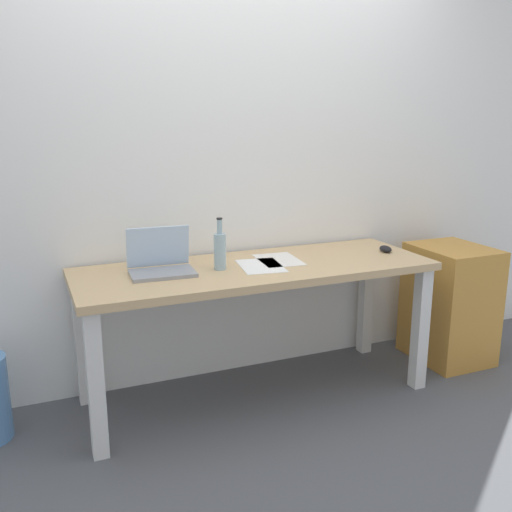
% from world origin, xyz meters
% --- Properties ---
extents(ground_plane, '(8.00, 8.00, 0.00)m').
position_xyz_m(ground_plane, '(0.00, 0.00, 0.00)').
color(ground_plane, '#515459').
extents(back_wall, '(5.20, 0.08, 2.60)m').
position_xyz_m(back_wall, '(0.00, 0.39, 1.30)').
color(back_wall, white).
rests_on(back_wall, ground).
extents(desk, '(1.85, 0.65, 0.73)m').
position_xyz_m(desk, '(0.00, 0.00, 0.63)').
color(desk, tan).
rests_on(desk, ground).
extents(laptop_left, '(0.32, 0.24, 0.22)m').
position_xyz_m(laptop_left, '(-0.49, 0.05, 0.78)').
color(laptop_left, gray).
rests_on(laptop_left, desk).
extents(beer_bottle, '(0.06, 0.06, 0.26)m').
position_xyz_m(beer_bottle, '(-0.20, 0.00, 0.83)').
color(beer_bottle, '#99B7C1').
rests_on(beer_bottle, desk).
extents(computer_mouse, '(0.08, 0.11, 0.03)m').
position_xyz_m(computer_mouse, '(0.79, -0.01, 0.75)').
color(computer_mouse, black).
rests_on(computer_mouse, desk).
extents(paper_sheet_center, '(0.25, 0.32, 0.00)m').
position_xyz_m(paper_sheet_center, '(0.02, -0.02, 0.73)').
color(paper_sheet_center, white).
rests_on(paper_sheet_center, desk).
extents(paper_sheet_near_back, '(0.24, 0.31, 0.00)m').
position_xyz_m(paper_sheet_near_back, '(0.15, 0.06, 0.73)').
color(paper_sheet_near_back, white).
rests_on(paper_sheet_near_back, desk).
extents(filing_cabinet, '(0.40, 0.48, 0.71)m').
position_xyz_m(filing_cabinet, '(1.29, -0.02, 0.36)').
color(filing_cabinet, '#C68938').
rests_on(filing_cabinet, ground).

